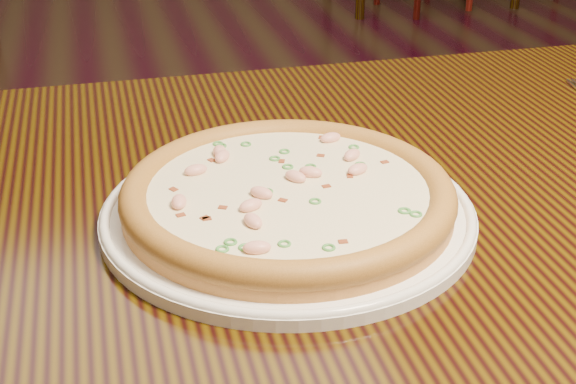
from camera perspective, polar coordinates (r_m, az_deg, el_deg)
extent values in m
cube|color=black|center=(0.87, 6.89, -0.58)|extent=(1.20, 0.80, 0.04)
cylinder|color=white|center=(0.78, 0.00, -1.56)|extent=(0.36, 0.36, 0.01)
torus|color=white|center=(0.78, 0.00, -1.17)|extent=(0.36, 0.36, 0.01)
cylinder|color=#C68042|center=(0.78, 0.00, -0.59)|extent=(0.32, 0.32, 0.02)
torus|color=#B17531|center=(0.77, 0.00, 0.00)|extent=(0.32, 0.32, 0.03)
cylinder|color=#F4EBBE|center=(0.77, 0.00, 0.16)|extent=(0.27, 0.27, 0.00)
ellipsoid|color=#F2B29E|center=(0.74, -7.76, -0.69)|extent=(0.02, 0.03, 0.01)
ellipsoid|color=#F2B29E|center=(0.75, -1.90, -0.05)|extent=(0.03, 0.03, 0.01)
ellipsoid|color=#F2B29E|center=(0.80, 4.97, 1.62)|extent=(0.03, 0.02, 0.01)
ellipsoid|color=#F2B29E|center=(0.79, 1.62, 1.42)|extent=(0.03, 0.02, 0.01)
ellipsoid|color=#F2B29E|center=(0.71, -2.50, -2.06)|extent=(0.02, 0.03, 0.01)
ellipsoid|color=#F2B29E|center=(0.83, 4.57, 2.65)|extent=(0.03, 0.03, 0.01)
ellipsoid|color=#F2B29E|center=(0.84, -4.88, 2.88)|extent=(0.02, 0.02, 0.01)
ellipsoid|color=#F2B29E|center=(0.83, -4.71, 2.54)|extent=(0.02, 0.03, 0.01)
ellipsoid|color=#F2B29E|center=(0.80, -6.59, 1.57)|extent=(0.03, 0.02, 0.01)
ellipsoid|color=#F2B29E|center=(0.73, -2.67, -0.95)|extent=(0.03, 0.02, 0.01)
ellipsoid|color=#F2B29E|center=(0.87, 3.04, 3.88)|extent=(0.03, 0.02, 0.01)
ellipsoid|color=#F2B29E|center=(0.78, 0.54, 1.11)|extent=(0.03, 0.03, 0.01)
ellipsoid|color=#F2B29E|center=(0.67, -2.23, -3.97)|extent=(0.03, 0.02, 0.01)
cube|color=maroon|center=(0.84, 2.34, 2.56)|extent=(0.01, 0.01, 0.00)
cube|color=maroon|center=(0.83, -5.46, 2.21)|extent=(0.01, 0.01, 0.00)
cube|color=maroon|center=(0.77, 2.75, 0.35)|extent=(0.01, 0.01, 0.00)
cube|color=maroon|center=(0.73, -7.63, -1.69)|extent=(0.01, 0.01, 0.00)
cube|color=maroon|center=(0.68, 3.94, -3.61)|extent=(0.01, 0.01, 0.00)
cube|color=maroon|center=(0.77, -8.14, 0.13)|extent=(0.01, 0.01, 0.00)
cube|color=maroon|center=(0.75, -0.38, -0.65)|extent=(0.01, 0.01, 0.00)
cube|color=maroon|center=(0.72, -5.94, -1.90)|extent=(0.01, 0.01, 0.00)
cube|color=maroon|center=(0.79, 4.42, 1.08)|extent=(0.01, 0.01, 0.00)
cube|color=maroon|center=(0.72, -5.79, -1.96)|extent=(0.01, 0.01, 0.00)
cube|color=maroon|center=(0.83, 6.89, 2.07)|extent=(0.01, 0.01, 0.00)
cube|color=maroon|center=(0.88, 2.40, 3.85)|extent=(0.01, 0.01, 0.00)
cube|color=maroon|center=(0.74, -4.66, -1.16)|extent=(0.01, 0.01, 0.00)
cube|color=maroon|center=(0.82, -0.45, 2.15)|extent=(0.01, 0.01, 0.00)
torus|color=#418B3D|center=(0.81, 1.62, 1.81)|extent=(0.02, 0.02, 0.00)
torus|color=#418B3D|center=(0.67, -3.08, -3.97)|extent=(0.02, 0.02, 0.00)
torus|color=#418B3D|center=(0.74, 8.31, -1.34)|extent=(0.02, 0.02, 0.00)
torus|color=#418B3D|center=(0.81, -0.02, 1.80)|extent=(0.01, 0.01, 0.00)
torus|color=#418B3D|center=(0.86, -3.02, 3.41)|extent=(0.01, 0.01, 0.00)
torus|color=#418B3D|center=(0.87, -5.01, 3.43)|extent=(0.01, 0.01, 0.00)
torus|color=#418B3D|center=(0.86, -4.77, 3.29)|extent=(0.01, 0.01, 0.00)
torus|color=#418B3D|center=(0.68, -4.12, -3.58)|extent=(0.02, 0.02, 0.00)
torus|color=#418B3D|center=(0.68, -0.26, -3.71)|extent=(0.02, 0.02, 0.00)
torus|color=#418B3D|center=(0.67, 2.91, -3.98)|extent=(0.02, 0.02, 0.00)
torus|color=#418B3D|center=(0.82, 5.16, 1.94)|extent=(0.02, 0.02, 0.00)
torus|color=#418B3D|center=(0.76, -1.49, 0.03)|extent=(0.02, 0.02, 0.00)
torus|color=#418B3D|center=(0.74, 8.25, -1.34)|extent=(0.02, 0.02, 0.00)
torus|color=#418B3D|center=(0.86, 4.70, 3.19)|extent=(0.02, 0.02, 0.00)
torus|color=#418B3D|center=(0.83, -0.96, 2.38)|extent=(0.01, 0.01, 0.00)
torus|color=#418B3D|center=(0.74, 1.94, -0.67)|extent=(0.02, 0.02, 0.00)
torus|color=#418B3D|center=(0.67, -4.69, -4.08)|extent=(0.02, 0.02, 0.00)
torus|color=#418B3D|center=(0.84, -0.26, 2.89)|extent=(0.01, 0.01, 0.00)
torus|color=#418B3D|center=(0.73, 9.08, -1.57)|extent=(0.02, 0.02, 0.00)
cube|color=silver|center=(1.20, 19.67, 7.12)|extent=(0.01, 0.05, 0.00)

